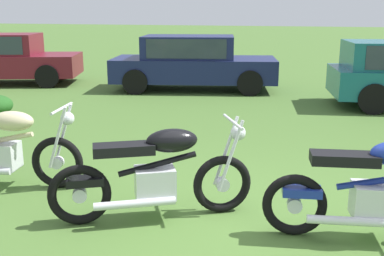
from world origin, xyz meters
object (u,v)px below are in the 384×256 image
Objects in this scene: motorcycle_black at (155,174)px; motorcycle_blue at (376,191)px; motorcycle_cream at (1,148)px; car_navy at (192,60)px.

motorcycle_black is 2.11m from motorcycle_blue.
motorcycle_cream and motorcycle_black have the same top height.
motorcycle_black is at bearing 174.33° from motorcycle_blue.
car_navy is (-4.09, 7.65, 0.31)m from motorcycle_blue.
car_navy is at bearing 77.86° from motorcycle_cream.
motorcycle_cream is at bearing 142.98° from motorcycle_black.
motorcycle_black is 0.94× the size of motorcycle_blue.
car_navy is at bearing 75.75° from motorcycle_black.
car_navy reaches higher than motorcycle_black.
motorcycle_blue is at bearing -74.72° from car_navy.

